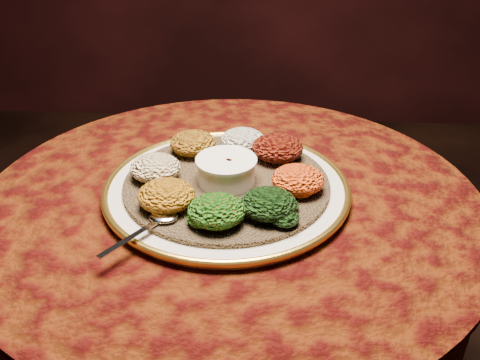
{
  "coord_description": "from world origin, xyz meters",
  "views": [
    {
      "loc": [
        0.08,
        -0.86,
        1.28
      ],
      "look_at": [
        0.02,
        0.01,
        0.76
      ],
      "focal_mm": 40.0,
      "sensor_mm": 36.0,
      "label": 1
    }
  ],
  "objects": [
    {
      "name": "table",
      "position": [
        0.0,
        0.0,
        0.55
      ],
      "size": [
        0.96,
        0.96,
        0.73
      ],
      "color": "black",
      "rests_on": "ground"
    },
    {
      "name": "platter",
      "position": [
        -0.01,
        0.0,
        0.75
      ],
      "size": [
        0.52,
        0.52,
        0.02
      ],
      "rotation": [
        0.0,
        0.0,
        -0.17
      ],
      "color": "beige",
      "rests_on": "table"
    },
    {
      "name": "injera",
      "position": [
        -0.01,
        0.0,
        0.76
      ],
      "size": [
        0.47,
        0.47,
        0.01
      ],
      "primitive_type": "cylinder",
      "rotation": [
        0.0,
        0.0,
        0.23
      ],
      "color": "brown",
      "rests_on": "platter"
    },
    {
      "name": "stew_bowl",
      "position": [
        -0.01,
        0.0,
        0.79
      ],
      "size": [
        0.11,
        0.11,
        0.05
      ],
      "color": "white",
      "rests_on": "injera"
    },
    {
      "name": "spoon",
      "position": [
        -0.11,
        -0.14,
        0.77
      ],
      "size": [
        0.11,
        0.13,
        0.01
      ],
      "rotation": [
        0.0,
        0.0,
        -2.18
      ],
      "color": "silver",
      "rests_on": "injera"
    },
    {
      "name": "portion_ayib",
      "position": [
        0.01,
        0.14,
        0.78
      ],
      "size": [
        0.09,
        0.09,
        0.04
      ],
      "primitive_type": "ellipsoid",
      "color": "silver",
      "rests_on": "injera"
    },
    {
      "name": "portion_kitfo",
      "position": [
        0.09,
        0.1,
        0.79
      ],
      "size": [
        0.1,
        0.1,
        0.05
      ],
      "primitive_type": "ellipsoid",
      "color": "black",
      "rests_on": "injera"
    },
    {
      "name": "portion_tikil",
      "position": [
        0.13,
        -0.02,
        0.79
      ],
      "size": [
        0.1,
        0.09,
        0.05
      ],
      "primitive_type": "ellipsoid",
      "color": "#B2690E",
      "rests_on": "injera"
    },
    {
      "name": "portion_gomen",
      "position": [
        0.07,
        -0.11,
        0.79
      ],
      "size": [
        0.1,
        0.09,
        0.05
      ],
      "primitive_type": "ellipsoid",
      "color": "black",
      "rests_on": "injera"
    },
    {
      "name": "portion_mixveg",
      "position": [
        -0.01,
        -0.13,
        0.79
      ],
      "size": [
        0.1,
        0.09,
        0.05
      ],
      "primitive_type": "ellipsoid",
      "color": "#A1380A",
      "rests_on": "injera"
    },
    {
      "name": "portion_kik",
      "position": [
        -0.1,
        -0.09,
        0.79
      ],
      "size": [
        0.1,
        0.1,
        0.05
      ],
      "primitive_type": "ellipsoid",
      "color": "#AF650F",
      "rests_on": "injera"
    },
    {
      "name": "portion_timatim",
      "position": [
        -0.14,
        0.0,
        0.79
      ],
      "size": [
        0.1,
        0.09,
        0.05
      ],
      "primitive_type": "ellipsoid",
      "color": "maroon",
      "rests_on": "injera"
    },
    {
      "name": "portion_shiro",
      "position": [
        -0.09,
        0.11,
        0.78
      ],
      "size": [
        0.1,
        0.09,
        0.05
      ],
      "primitive_type": "ellipsoid",
      "color": "#906411",
      "rests_on": "injera"
    }
  ]
}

